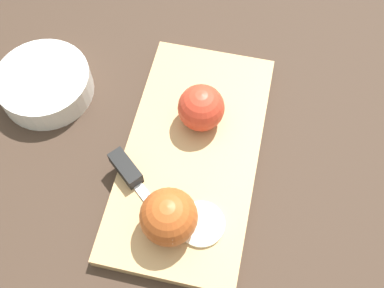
{
  "coord_description": "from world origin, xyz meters",
  "views": [
    {
      "loc": [
        0.3,
        0.08,
        0.64
      ],
      "look_at": [
        0.0,
        0.0,
        0.04
      ],
      "focal_mm": 42.0,
      "sensor_mm": 36.0,
      "label": 1
    }
  ],
  "objects_px": {
    "knife": "(129,172)",
    "apple_half_left": "(199,107)",
    "bowl": "(44,83)",
    "apple_half_right": "(171,217)"
  },
  "relations": [
    {
      "from": "apple_half_left",
      "to": "bowl",
      "type": "bearing_deg",
      "value": -172.65
    },
    {
      "from": "apple_half_right",
      "to": "bowl",
      "type": "bearing_deg",
      "value": 139.13
    },
    {
      "from": "knife",
      "to": "apple_half_left",
      "type": "bearing_deg",
      "value": 95.74
    },
    {
      "from": "bowl",
      "to": "apple_half_right",
      "type": "bearing_deg",
      "value": 56.09
    },
    {
      "from": "apple_half_left",
      "to": "knife",
      "type": "distance_m",
      "value": 0.14
    },
    {
      "from": "apple_half_right",
      "to": "bowl",
      "type": "distance_m",
      "value": 0.33
    },
    {
      "from": "apple_half_left",
      "to": "apple_half_right",
      "type": "relative_size",
      "value": 0.91
    },
    {
      "from": "apple_half_left",
      "to": "apple_half_right",
      "type": "height_order",
      "value": "apple_half_right"
    },
    {
      "from": "apple_half_left",
      "to": "apple_half_right",
      "type": "xyz_separation_m",
      "value": [
        0.18,
        0.01,
        0.0
      ]
    },
    {
      "from": "knife",
      "to": "bowl",
      "type": "relative_size",
      "value": 0.84
    }
  ]
}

